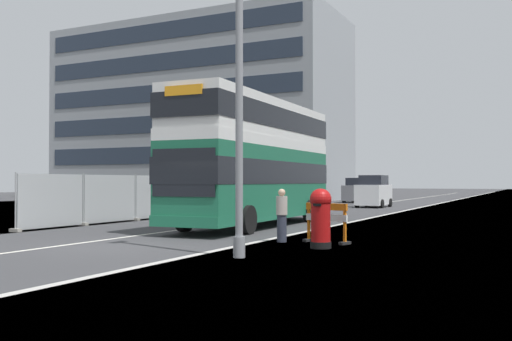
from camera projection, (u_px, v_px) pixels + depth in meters
ground at (137, 249)px, 15.96m from camera, size 140.00×280.00×0.10m
double_decker_bus at (255, 160)px, 23.56m from camera, size 3.12×11.48×5.06m
lamppost_foreground at (239, 71)px, 13.86m from camera, size 0.29×0.70×9.42m
red_pillar_postbox at (321, 215)px, 15.72m from camera, size 0.59×0.59×1.62m
roadworks_barrier at (326, 218)px, 17.07m from camera, size 1.51×0.84×1.17m
construction_site_fence at (157, 197)px, 28.39m from camera, size 0.44×17.20×2.15m
car_oncoming_near at (374, 192)px, 40.79m from camera, size 1.93×3.84×2.25m
car_receding_mid at (359, 191)px, 50.25m from camera, size 1.95×4.34×2.13m
bare_tree_far_verge_near at (208, 178)px, 47.83m from camera, size 2.40×2.76×4.24m
bare_tree_far_verge_mid at (297, 173)px, 59.32m from camera, size 2.47×2.42×4.98m
bare_tree_far_verge_far at (330, 179)px, 65.75m from camera, size 2.67×2.20×4.55m
pedestrian_at_kerb at (282, 215)px, 17.34m from camera, size 0.34×0.34×1.59m
backdrop_office_block at (199, 113)px, 62.18m from camera, size 30.75×12.65×18.29m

